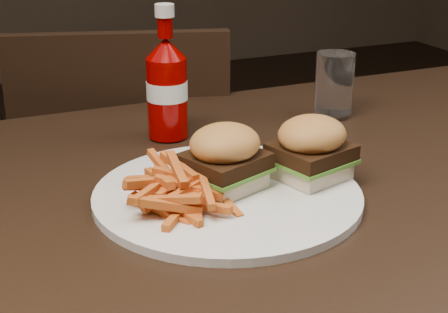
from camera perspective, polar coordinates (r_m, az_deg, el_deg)
name	(u,v)px	position (r m, az deg, el deg)	size (l,w,h in m)	color
dining_table	(311,195)	(0.87, 7.23, -3.21)	(1.20, 0.80, 0.04)	black
chair_far	(130,216)	(1.50, -7.84, -4.90)	(0.40, 0.40, 0.04)	black
plate	(227,195)	(0.80, 0.28, -3.23)	(0.31, 0.31, 0.01)	white
sandwich_half_a	(225,179)	(0.80, 0.07, -1.91)	(0.08, 0.07, 0.02)	#F9E0C5
sandwich_half_b	(310,169)	(0.84, 7.19, -1.08)	(0.08, 0.07, 0.02)	beige
fries_pile	(178,183)	(0.77, -3.82, -2.23)	(0.12, 0.12, 0.05)	#D4441B
ketchup_bottle	(167,98)	(0.99, -4.74, 4.89)	(0.06, 0.06, 0.12)	#800000
tumbler	(334,83)	(1.09, 9.17, 6.06)	(0.06, 0.06, 0.09)	white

